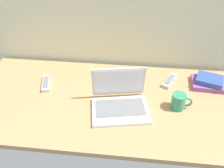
{
  "coord_description": "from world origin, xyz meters",
  "views": [
    {
      "loc": [
        0.17,
        -1.05,
        0.96
      ],
      "look_at": [
        0.06,
        0.0,
        0.15
      ],
      "focal_mm": 38.39,
      "sensor_mm": 36.0,
      "label": 1
    }
  ],
  "objects_px": {
    "remote_control_far": "(170,81)",
    "coffee_mug": "(179,101)",
    "book_stack": "(209,82)",
    "laptop": "(120,101)",
    "remote_control_near": "(46,83)"
  },
  "relations": [
    {
      "from": "book_stack",
      "to": "remote_control_far",
      "type": "bearing_deg",
      "value": 177.55
    },
    {
      "from": "remote_control_far",
      "to": "book_stack",
      "type": "xyz_separation_m",
      "value": [
        0.24,
        -0.01,
        0.02
      ]
    },
    {
      "from": "coffee_mug",
      "to": "remote_control_far",
      "type": "xyz_separation_m",
      "value": [
        -0.03,
        0.24,
        -0.04
      ]
    },
    {
      "from": "remote_control_near",
      "to": "book_stack",
      "type": "relative_size",
      "value": 0.79
    },
    {
      "from": "laptop",
      "to": "book_stack",
      "type": "height_order",
      "value": "laptop"
    },
    {
      "from": "remote_control_far",
      "to": "coffee_mug",
      "type": "bearing_deg",
      "value": -83.65
    },
    {
      "from": "coffee_mug",
      "to": "remote_control_far",
      "type": "distance_m",
      "value": 0.24
    },
    {
      "from": "laptop",
      "to": "remote_control_far",
      "type": "distance_m",
      "value": 0.4
    },
    {
      "from": "coffee_mug",
      "to": "remote_control_far",
      "type": "relative_size",
      "value": 0.71
    },
    {
      "from": "remote_control_near",
      "to": "remote_control_far",
      "type": "distance_m",
      "value": 0.79
    },
    {
      "from": "remote_control_near",
      "to": "coffee_mug",
      "type": "bearing_deg",
      "value": -8.74
    },
    {
      "from": "remote_control_near",
      "to": "book_stack",
      "type": "height_order",
      "value": "book_stack"
    },
    {
      "from": "coffee_mug",
      "to": "remote_control_near",
      "type": "relative_size",
      "value": 0.7
    },
    {
      "from": "laptop",
      "to": "remote_control_far",
      "type": "relative_size",
      "value": 2.12
    },
    {
      "from": "remote_control_near",
      "to": "remote_control_far",
      "type": "bearing_deg",
      "value": 8.35
    }
  ]
}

